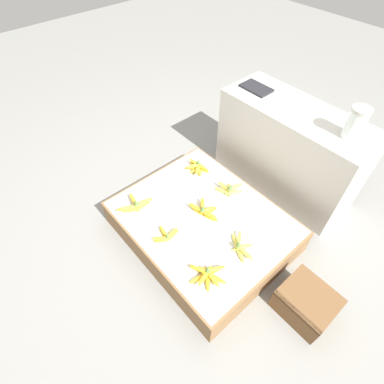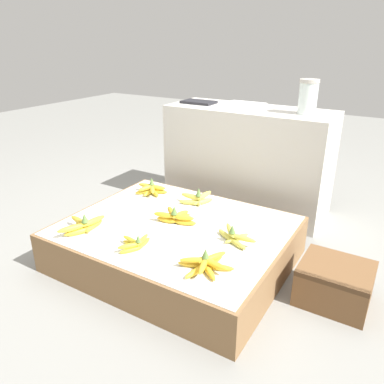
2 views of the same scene
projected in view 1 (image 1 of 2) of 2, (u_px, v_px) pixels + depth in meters
ground_plane at (202, 235)px, 2.27m from camera, size 10.00×10.00×0.00m
display_platform at (203, 226)px, 2.19m from camera, size 1.18×0.96×0.23m
back_vendor_table at (288, 150)px, 2.37m from camera, size 1.13×0.44×0.73m
wooden_crate at (306, 303)px, 1.83m from camera, size 0.32×0.29×0.19m
banana_bunch_front_left at (136, 205)px, 2.13m from camera, size 0.17×0.27×0.11m
banana_bunch_front_midleft at (166, 236)px, 1.97m from camera, size 0.13×0.20×0.08m
banana_bunch_front_midright at (208, 274)px, 1.79m from camera, size 0.25×0.24×0.10m
banana_bunch_middle_midleft at (204, 210)px, 2.10m from camera, size 0.24×0.16×0.11m
banana_bunch_middle_midright at (240, 247)px, 1.91m from camera, size 0.24×0.17×0.10m
banana_bunch_back_left at (197, 167)px, 2.40m from camera, size 0.21×0.14×0.10m
banana_bunch_back_midleft at (229, 189)px, 2.24m from camera, size 0.18×0.19×0.11m
glass_jar at (356, 123)px, 1.82m from camera, size 0.12×0.12×0.21m
foam_tray_white at (297, 102)px, 2.15m from camera, size 0.26×0.20×0.02m
foam_tray_dark at (256, 88)px, 2.28m from camera, size 0.23×0.15×0.02m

